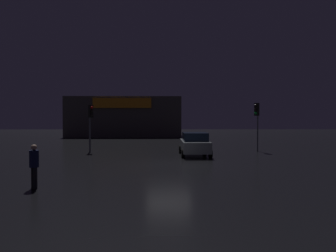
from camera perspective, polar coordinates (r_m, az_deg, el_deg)
ground_plane at (r=18.61m, az=0.17°, el=-6.69°), size 120.00×120.00×0.00m
store_building at (r=48.53m, az=-7.50°, el=1.59°), size 16.17×8.24×5.68m
traffic_signal_main at (r=26.43m, az=15.37°, el=2.01°), size 0.42×0.42×3.82m
traffic_signal_cross_left at (r=25.74m, az=-13.48°, el=1.35°), size 0.41×0.43×3.64m
car_near at (r=22.81m, az=4.70°, el=-3.13°), size 2.05×4.51×1.62m
pedestrian at (r=13.00m, az=-22.50°, el=-6.04°), size 0.48×0.48×1.63m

